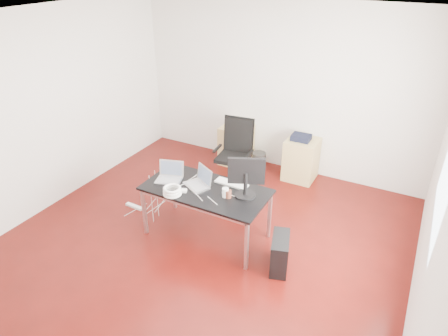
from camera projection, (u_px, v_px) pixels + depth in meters
The scene contains 18 objects.
room_shell at pixel (204, 147), 4.60m from camera, with size 5.00×5.00×5.00m.
desk at pixel (206, 192), 5.09m from camera, with size 1.60×0.80×0.73m.
office_chair at pixel (235, 150), 6.35m from camera, with size 0.53×0.55×1.08m.
filing_cabinet_left at pixel (236, 145), 7.11m from camera, with size 0.50×0.50×0.70m, color tan.
filing_cabinet_right at pixel (301, 159), 6.61m from camera, with size 0.50×0.50×0.70m, color tan.
pc_tower at pixel (280, 253), 4.75m from camera, with size 0.20×0.45×0.44m, color black.
wastebasket at pixel (259, 160), 7.04m from camera, with size 0.24×0.24×0.28m, color black.
power_strip at pixel (134, 206), 5.98m from camera, with size 0.30×0.06×0.04m, color white.
laptop_left at pixel (170, 175), 5.25m from camera, with size 0.39×0.34×0.23m.
laptop_right at pixel (199, 181), 5.12m from camera, with size 0.41×0.38×0.23m.
monitor at pixel (246, 175), 4.80m from camera, with size 0.43×0.26×0.51m.
keyboard at pixel (231, 183), 5.16m from camera, with size 0.44×0.14×0.02m, color white.
cup_white at pixel (225, 193), 4.88m from camera, with size 0.08×0.08×0.12m, color white.
cup_brown at pixel (228, 194), 4.86m from camera, with size 0.08×0.08×0.10m, color brown.
cable_coil at pixel (172, 191), 4.92m from camera, with size 0.24×0.24×0.11m.
power_adapter at pixel (184, 191), 5.00m from camera, with size 0.07×0.07×0.03m, color white.
speaker at pixel (235, 122), 6.88m from camera, with size 0.09×0.08×0.18m, color #9E9E9E.
navy_garment at pixel (301, 137), 6.43m from camera, with size 0.30×0.24×0.09m, color black.
Camera 1 is at (2.19, -3.56, 3.38)m, focal length 32.00 mm.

